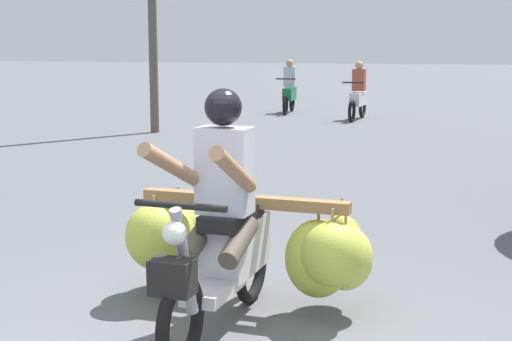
# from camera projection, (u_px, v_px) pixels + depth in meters

# --- Properties ---
(motorbike_main_loaded) EXTENTS (1.84, 1.89, 1.58)m
(motorbike_main_loaded) POSITION_uv_depth(u_px,v_px,m) (235.00, 242.00, 5.24)
(motorbike_main_loaded) COLOR black
(motorbike_main_loaded) RESTS_ON ground
(motorbike_distant_ahead_left) EXTENTS (0.50, 1.62, 1.40)m
(motorbike_distant_ahead_left) POSITION_uv_depth(u_px,v_px,m) (289.00, 91.00, 19.82)
(motorbike_distant_ahead_left) COLOR black
(motorbike_distant_ahead_left) RESTS_ON ground
(motorbike_distant_ahead_right) EXTENTS (0.50, 1.62, 1.40)m
(motorbike_distant_ahead_right) POSITION_uv_depth(u_px,v_px,m) (358.00, 96.00, 18.11)
(motorbike_distant_ahead_right) COLOR black
(motorbike_distant_ahead_right) RESTS_ON ground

